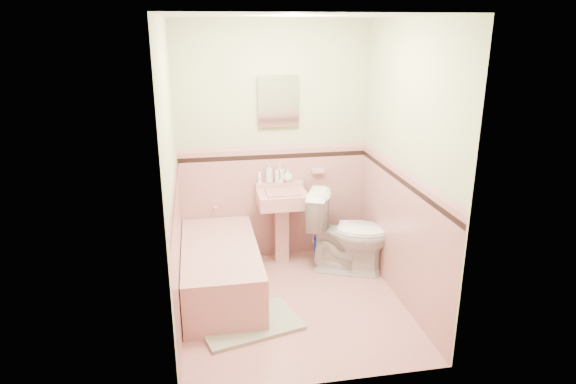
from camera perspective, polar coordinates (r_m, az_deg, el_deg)
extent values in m
plane|color=tan|center=(4.76, 0.55, -12.45)|extent=(2.20, 2.20, 0.00)
plane|color=white|center=(4.09, 0.67, 19.21)|extent=(2.20, 2.20, 0.00)
plane|color=beige|center=(5.31, -1.66, 5.40)|extent=(2.50, 0.00, 2.50)
plane|color=beige|center=(3.24, 4.30, -3.16)|extent=(2.50, 0.00, 2.50)
plane|color=beige|center=(4.19, -12.94, 1.42)|extent=(0.00, 2.50, 2.50)
plane|color=beige|center=(4.55, 13.08, 2.73)|extent=(0.00, 2.50, 2.50)
plane|color=#CF908B|center=(5.48, -1.58, -1.27)|extent=(2.00, 0.00, 2.00)
plane|color=#CF908B|center=(3.54, 4.00, -12.92)|extent=(2.00, 0.00, 2.00)
plane|color=#CF908B|center=(4.42, -12.18, -6.66)|extent=(0.00, 2.20, 2.20)
plane|color=#CF908B|center=(4.76, 12.39, -4.84)|extent=(0.00, 2.20, 2.20)
plane|color=black|center=(5.32, -1.61, 3.99)|extent=(2.00, 0.00, 2.00)
plane|color=black|center=(3.31, 4.17, -5.14)|extent=(2.00, 0.00, 2.00)
plane|color=black|center=(4.23, -12.57, -0.25)|extent=(0.00, 2.20, 2.20)
plane|color=black|center=(4.58, 12.75, 1.15)|extent=(0.00, 2.20, 2.20)
plane|color=#CD8E8D|center=(5.30, -1.62, 5.04)|extent=(2.00, 0.00, 2.00)
plane|color=#CD8E8D|center=(3.27, 4.21, -3.53)|extent=(2.00, 0.00, 2.00)
plane|color=#CD8E8D|center=(4.20, -12.66, 1.04)|extent=(0.00, 2.20, 2.20)
plane|color=#CD8E8D|center=(4.55, 12.84, 2.36)|extent=(0.00, 2.20, 2.20)
cube|color=tan|center=(4.88, -7.56, -8.80)|extent=(0.70, 1.50, 0.45)
cylinder|color=silver|center=(5.38, -8.16, -1.49)|extent=(0.04, 0.12, 0.04)
cylinder|color=silver|center=(5.30, -0.93, 2.02)|extent=(0.02, 0.02, 0.10)
cube|color=white|center=(5.21, -1.10, 10.18)|extent=(0.38, 0.04, 0.48)
cube|color=tan|center=(5.44, 3.34, 2.41)|extent=(0.13, 0.08, 0.04)
imported|color=#B2B2B2|center=(5.32, -2.15, 2.13)|extent=(0.09, 0.09, 0.21)
imported|color=#B2B2B2|center=(5.34, -0.93, 2.12)|extent=(0.11, 0.12, 0.20)
imported|color=#B2B2B2|center=(5.36, -0.02, 1.86)|extent=(0.13, 0.13, 0.14)
cylinder|color=white|center=(5.32, -3.22, 1.62)|extent=(0.05, 0.05, 0.12)
imported|color=white|center=(5.22, 6.83, -4.54)|extent=(0.94, 0.75, 0.84)
cube|color=#939F84|center=(4.48, -4.37, -14.47)|extent=(0.94, 0.74, 0.03)
cube|color=#BF1E59|center=(4.49, -5.44, -13.69)|extent=(0.16, 0.12, 0.06)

